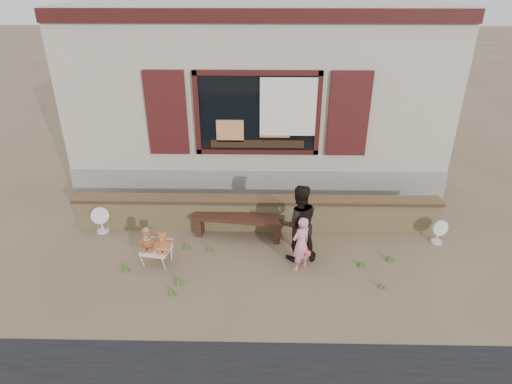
{
  "coord_description": "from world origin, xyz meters",
  "views": [
    {
      "loc": [
        0.14,
        -6.28,
        4.48
      ],
      "look_at": [
        0.0,
        0.6,
        1.0
      ],
      "focal_mm": 30.0,
      "sensor_mm": 36.0,
      "label": 1
    }
  ],
  "objects_px": {
    "teddy_bear_left": "(147,239)",
    "teddy_bear_right": "(163,241)",
    "bench": "(238,222)",
    "adult": "(298,223)",
    "folding_chair": "(156,250)",
    "child": "(301,244)"
  },
  "relations": [
    {
      "from": "bench",
      "to": "teddy_bear_left",
      "type": "distance_m",
      "value": 1.74
    },
    {
      "from": "teddy_bear_right",
      "to": "adult",
      "type": "bearing_deg",
      "value": 16.48
    },
    {
      "from": "folding_chair",
      "to": "teddy_bear_right",
      "type": "xyz_separation_m",
      "value": [
        0.14,
        -0.03,
        0.22
      ]
    },
    {
      "from": "folding_chair",
      "to": "adult",
      "type": "height_order",
      "value": "adult"
    },
    {
      "from": "bench",
      "to": "child",
      "type": "bearing_deg",
      "value": -34.16
    },
    {
      "from": "bench",
      "to": "child",
      "type": "height_order",
      "value": "child"
    },
    {
      "from": "teddy_bear_left",
      "to": "adult",
      "type": "xyz_separation_m",
      "value": [
        2.58,
        0.18,
        0.23
      ]
    },
    {
      "from": "folding_chair",
      "to": "adult",
      "type": "relative_size",
      "value": 0.37
    },
    {
      "from": "teddy_bear_right",
      "to": "child",
      "type": "relative_size",
      "value": 0.38
    },
    {
      "from": "bench",
      "to": "folding_chair",
      "type": "height_order",
      "value": "bench"
    },
    {
      "from": "teddy_bear_left",
      "to": "child",
      "type": "bearing_deg",
      "value": 7.83
    },
    {
      "from": "teddy_bear_left",
      "to": "bench",
      "type": "bearing_deg",
      "value": 40.3
    },
    {
      "from": "teddy_bear_left",
      "to": "adult",
      "type": "height_order",
      "value": "adult"
    },
    {
      "from": "teddy_bear_right",
      "to": "adult",
      "type": "relative_size",
      "value": 0.27
    },
    {
      "from": "bench",
      "to": "teddy_bear_left",
      "type": "bearing_deg",
      "value": -142.71
    },
    {
      "from": "bench",
      "to": "teddy_bear_right",
      "type": "xyz_separation_m",
      "value": [
        -1.23,
        -0.91,
        0.15
      ]
    },
    {
      "from": "child",
      "to": "adult",
      "type": "distance_m",
      "value": 0.38
    },
    {
      "from": "folding_chair",
      "to": "adult",
      "type": "bearing_deg",
      "value": 15.55
    },
    {
      "from": "bench",
      "to": "folding_chair",
      "type": "distance_m",
      "value": 1.63
    },
    {
      "from": "teddy_bear_left",
      "to": "child",
      "type": "distance_m",
      "value": 2.61
    },
    {
      "from": "folding_chair",
      "to": "teddy_bear_right",
      "type": "bearing_deg",
      "value": -0.0
    },
    {
      "from": "teddy_bear_left",
      "to": "teddy_bear_right",
      "type": "relative_size",
      "value": 1.05
    }
  ]
}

